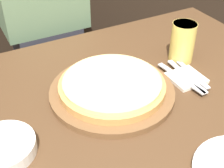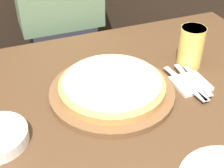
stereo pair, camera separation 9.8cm
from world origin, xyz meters
The scene contains 8 objects.
pizza_on_board centered at (-0.01, 0.08, 0.73)m, with size 0.40×0.40×0.06m.
beer_glass centered at (0.32, 0.15, 0.78)m, with size 0.09×0.09×0.15m.
side_bowl centered at (-0.37, 0.00, 0.72)m, with size 0.17×0.17×0.04m.
napkin_stack centered at (0.25, 0.03, 0.71)m, with size 0.11×0.11×0.01m.
fork centered at (0.23, 0.03, 0.72)m, with size 0.04×0.21×0.00m.
dinner_knife centered at (0.25, 0.03, 0.72)m, with size 0.03×0.21×0.00m.
spoon centered at (0.28, 0.03, 0.72)m, with size 0.04×0.18×0.00m.
diner_person centered at (-0.03, 0.69, 0.62)m, with size 0.37×0.20×1.27m.
Camera 1 is at (-0.38, -0.61, 1.33)m, focal length 50.00 mm.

